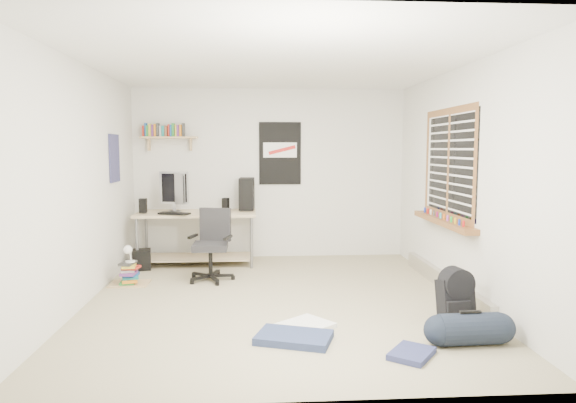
{
  "coord_description": "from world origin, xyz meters",
  "views": [
    {
      "loc": [
        -0.23,
        -5.38,
        1.62
      ],
      "look_at": [
        0.15,
        0.39,
        1.02
      ],
      "focal_mm": 32.0,
      "sensor_mm": 36.0,
      "label": 1
    }
  ],
  "objects": [
    {
      "name": "floor",
      "position": [
        0.0,
        0.0,
        -0.01
      ],
      "size": [
        4.0,
        4.5,
        0.01
      ],
      "primitive_type": "cube",
      "color": "gray",
      "rests_on": "ground"
    },
    {
      "name": "ceiling",
      "position": [
        0.0,
        0.0,
        2.5
      ],
      "size": [
        4.0,
        4.5,
        0.01
      ],
      "primitive_type": "cube",
      "color": "white",
      "rests_on": "ground"
    },
    {
      "name": "back_wall",
      "position": [
        0.0,
        2.25,
        1.25
      ],
      "size": [
        4.0,
        0.01,
        2.5
      ],
      "primitive_type": "cube",
      "color": "silver",
      "rests_on": "ground"
    },
    {
      "name": "left_wall",
      "position": [
        -2.0,
        0.0,
        1.25
      ],
      "size": [
        0.01,
        4.5,
        2.5
      ],
      "primitive_type": "cube",
      "color": "silver",
      "rests_on": "ground"
    },
    {
      "name": "right_wall",
      "position": [
        2.0,
        0.0,
        1.25
      ],
      "size": [
        0.01,
        4.5,
        2.5
      ],
      "primitive_type": "cube",
      "color": "silver",
      "rests_on": "ground"
    },
    {
      "name": "desk",
      "position": [
        -1.04,
        1.79,
        0.36
      ],
      "size": [
        1.72,
        0.93,
        0.75
      ],
      "primitive_type": "cube",
      "rotation": [
        0.0,
        0.0,
        0.13
      ],
      "color": "tan",
      "rests_on": "floor"
    },
    {
      "name": "monitor_left",
      "position": [
        -1.35,
        1.77,
        0.96
      ],
      "size": [
        0.37,
        0.3,
        0.42
      ],
      "primitive_type": "cube",
      "rotation": [
        0.0,
        0.0,
        -0.62
      ],
      "color": "#949498",
      "rests_on": "desk"
    },
    {
      "name": "monitor_right",
      "position": [
        -1.34,
        1.76,
        0.97
      ],
      "size": [
        0.42,
        0.21,
        0.45
      ],
      "primitive_type": "cube",
      "rotation": [
        0.0,
        0.0,
        -0.27
      ],
      "color": "#9D9DA2",
      "rests_on": "desk"
    },
    {
      "name": "pc_tower",
      "position": [
        -0.34,
        2.0,
        0.97
      ],
      "size": [
        0.22,
        0.44,
        0.45
      ],
      "primitive_type": "cube",
      "rotation": [
        0.0,
        0.0,
        -0.05
      ],
      "color": "black",
      "rests_on": "desk"
    },
    {
      "name": "keyboard",
      "position": [
        -1.3,
        1.49,
        0.76
      ],
      "size": [
        0.45,
        0.29,
        0.02
      ],
      "primitive_type": "cube",
      "rotation": [
        0.0,
        0.0,
        -0.37
      ],
      "color": "black",
      "rests_on": "desk"
    },
    {
      "name": "speaker_left",
      "position": [
        -1.75,
        1.67,
        0.85
      ],
      "size": [
        0.1,
        0.1,
        0.19
      ],
      "primitive_type": "cube",
      "rotation": [
        0.0,
        0.0,
        0.03
      ],
      "color": "black",
      "rests_on": "desk"
    },
    {
      "name": "speaker_right",
      "position": [
        -0.65,
        1.96,
        0.83
      ],
      "size": [
        0.11,
        0.11,
        0.17
      ],
      "primitive_type": "cube",
      "rotation": [
        0.0,
        0.0,
        -0.35
      ],
      "color": "black",
      "rests_on": "desk"
    },
    {
      "name": "office_chair",
      "position": [
        -0.78,
        0.87,
        0.49
      ],
      "size": [
        0.71,
        0.71,
        0.89
      ],
      "primitive_type": "cube",
      "rotation": [
        0.0,
        0.0,
        -0.26
      ],
      "color": "black",
      "rests_on": "floor"
    },
    {
      "name": "wall_shelf",
      "position": [
        -1.45,
        2.14,
        1.78
      ],
      "size": [
        0.8,
        0.22,
        0.24
      ],
      "primitive_type": "cube",
      "color": "tan",
      "rests_on": "back_wall"
    },
    {
      "name": "poster_back_wall",
      "position": [
        0.15,
        2.23,
        1.55
      ],
      "size": [
        0.62,
        0.03,
        0.92
      ],
      "primitive_type": "cube",
      "color": "black",
      "rests_on": "back_wall"
    },
    {
      "name": "poster_left_wall",
      "position": [
        -1.99,
        1.2,
        1.5
      ],
      "size": [
        0.02,
        0.42,
        0.6
      ],
      "primitive_type": "cube",
      "color": "navy",
      "rests_on": "left_wall"
    },
    {
      "name": "window",
      "position": [
        1.95,
        0.3,
        1.45
      ],
      "size": [
        0.1,
        1.5,
        1.26
      ],
      "primitive_type": "cube",
      "color": "brown",
      "rests_on": "right_wall"
    },
    {
      "name": "baseboard_heater",
      "position": [
        1.96,
        0.3,
        0.09
      ],
      "size": [
        0.08,
        2.5,
        0.18
      ],
      "primitive_type": "cube",
      "color": "#B7B2A8",
      "rests_on": "floor"
    },
    {
      "name": "backpack",
      "position": [
        1.64,
        -0.82,
        0.2
      ],
      "size": [
        0.34,
        0.29,
        0.41
      ],
      "primitive_type": "cube",
      "rotation": [
        0.0,
        0.0,
        0.14
      ],
      "color": "black",
      "rests_on": "floor"
    },
    {
      "name": "duffel_bag",
      "position": [
        1.54,
        -1.38,
        0.14
      ],
      "size": [
        0.28,
        0.28,
        0.52
      ],
      "primitive_type": "cylinder",
      "rotation": [
        0.0,
        0.0,
        0.04
      ],
      "color": "black",
      "rests_on": "floor"
    },
    {
      "name": "tshirt",
      "position": [
        0.21,
        -0.89,
        0.02
      ],
      "size": [
        0.6,
        0.59,
        0.04
      ],
      "primitive_type": "cube",
      "rotation": [
        0.0,
        0.0,
        0.68
      ],
      "color": "silver",
      "rests_on": "floor"
    },
    {
      "name": "jeans_a",
      "position": [
        0.09,
        -1.21,
        0.03
      ],
      "size": [
        0.71,
        0.57,
        0.07
      ],
      "primitive_type": "cube",
      "rotation": [
        0.0,
        0.0,
        -0.33
      ],
      "color": "navy",
      "rests_on": "floor"
    },
    {
      "name": "jeans_b",
      "position": [
        0.99,
        -1.59,
        0.03
      ],
      "size": [
        0.45,
        0.46,
        0.05
      ],
      "primitive_type": "cube",
      "rotation": [
        0.0,
        0.0,
        0.92
      ],
      "color": "navy",
      "rests_on": "floor"
    },
    {
      "name": "book_stack",
      "position": [
        -1.74,
        0.75,
        0.15
      ],
      "size": [
        0.47,
        0.41,
        0.28
      ],
      "primitive_type": "cube",
      "rotation": [
        0.0,
        0.0,
        0.18
      ],
      "color": "brown",
      "rests_on": "floor"
    },
    {
      "name": "desk_lamp",
      "position": [
        -1.72,
        0.73,
        0.38
      ],
      "size": [
        0.17,
        0.21,
        0.19
      ],
      "primitive_type": "cube",
      "rotation": [
        0.0,
        0.0,
        -0.31
      ],
      "color": "white",
      "rests_on": "book_stack"
    },
    {
      "name": "subwoofer",
      "position": [
        -1.75,
        1.5,
        0.14
      ],
      "size": [
        0.28,
        0.28,
        0.27
      ],
      "primitive_type": "cube",
      "rotation": [
        0.0,
        0.0,
        0.19
      ],
      "color": "black",
      "rests_on": "floor"
    }
  ]
}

